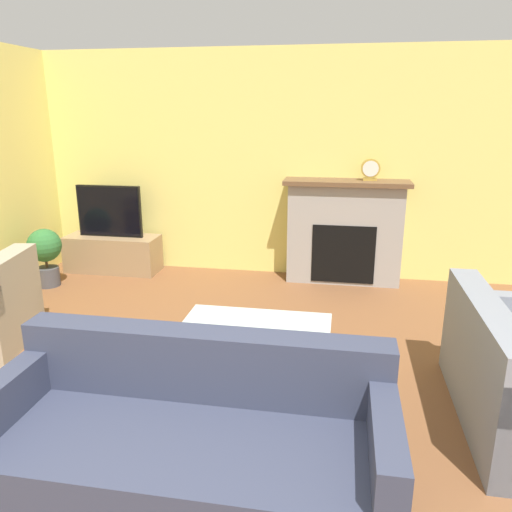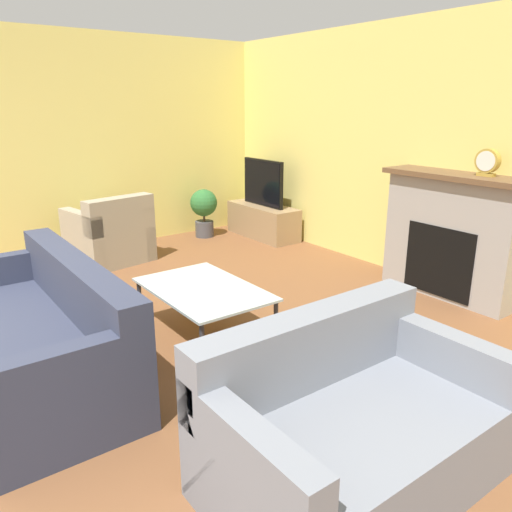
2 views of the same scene
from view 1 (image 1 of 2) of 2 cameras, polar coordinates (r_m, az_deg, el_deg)
wall_back at (r=6.15m, az=1.99°, el=10.33°), size 8.76×0.06×2.70m
fireplace at (r=5.99m, az=10.06°, el=3.00°), size 1.44×0.43×1.22m
tv_stand at (r=6.64m, az=-16.01°, el=0.28°), size 1.18×0.44×0.46m
tv at (r=6.51m, az=-16.40°, el=4.93°), size 0.83×0.06×0.64m
couch_sectional at (r=2.84m, az=-7.47°, el=-20.82°), size 2.09×0.89×0.82m
coffee_table at (r=3.81m, az=-0.20°, el=-8.62°), size 1.14×0.74×0.42m
potted_plant at (r=6.27m, az=-22.96°, el=0.40°), size 0.38×0.38×0.68m
mantel_clock at (r=5.88m, az=12.95°, el=9.64°), size 0.22×0.07×0.25m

